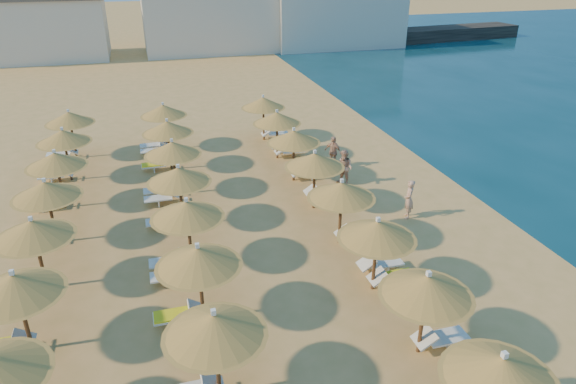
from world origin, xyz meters
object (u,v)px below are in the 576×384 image
object	(u,v)px
parasol_row_east	(358,210)
parasol_row_west	(192,233)
beachgoer_c	(333,152)
beachgoer_a	(409,199)
beachgoer_b	(344,168)
jetty	(411,36)

from	to	relation	value
parasol_row_east	parasol_row_west	xyz separation A→B (m)	(-5.79, 0.00, 0.00)
parasol_row_west	beachgoer_c	size ratio (longest dim) A/B	18.33
parasol_row_east	beachgoer_a	bearing A→B (deg)	37.42
parasol_row_west	beachgoer_b	xyz separation A→B (m)	(8.03, 6.73, -1.37)
beachgoer_c	beachgoer_b	world-z (taller)	beachgoer_b
jetty	beachgoer_b	xyz separation A→B (m)	(-23.88, -37.50, 0.14)
jetty	beachgoer_c	world-z (taller)	beachgoer_c
parasol_row_east	parasol_row_west	distance (m)	5.79
parasol_row_west	beachgoer_c	bearing A→B (deg)	47.40
parasol_row_west	beachgoer_b	distance (m)	10.57
jetty	parasol_row_west	bearing A→B (deg)	-131.19
parasol_row_west	beachgoer_b	size ratio (longest dim) A/B	17.51
parasol_row_east	beachgoer_a	distance (m)	4.77
beachgoer_a	beachgoer_b	xyz separation A→B (m)	(-1.38, 3.96, 0.02)
parasol_row_west	beachgoer_a	world-z (taller)	parasol_row_west
parasol_row_east	parasol_row_west	world-z (taller)	same
parasol_row_west	beachgoer_a	distance (m)	9.92
jetty	beachgoer_a	bearing A→B (deg)	-123.87
parasol_row_east	beachgoer_c	bearing A→B (deg)	74.49
jetty	beachgoer_c	bearing A→B (deg)	-129.23
parasol_row_west	beachgoer_c	world-z (taller)	parasol_row_west
parasol_row_west	beachgoer_a	size ratio (longest dim) A/B	18.01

